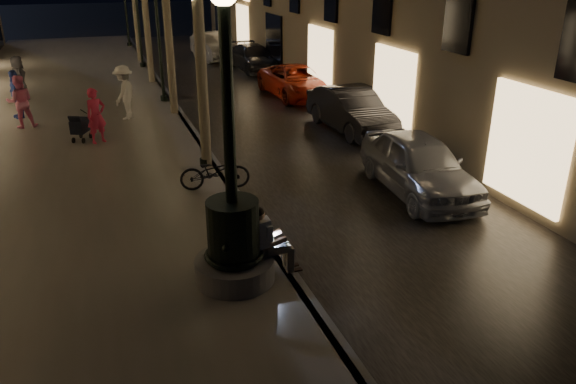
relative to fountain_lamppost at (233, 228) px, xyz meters
name	(u,v)px	position (x,y,z in m)	size (l,w,h in m)	color
ground	(176,111)	(1.00, 13.00, -1.21)	(120.00, 120.00, 0.00)	black
cobble_lane	(251,104)	(4.00, 13.00, -1.20)	(6.00, 45.00, 0.02)	black
promenade	(65,117)	(-3.00, 13.00, -1.11)	(8.00, 45.00, 0.20)	#66625A
curb_strip	(176,108)	(1.00, 13.00, -1.11)	(0.25, 45.00, 0.20)	#59595B
fountain_lamppost	(233,228)	(0.00, 0.00, 0.00)	(1.40, 1.40, 5.21)	#59595B
seated_man_laptop	(268,238)	(0.61, 0.00, -0.31)	(0.95, 0.32, 1.32)	gray
lamp_curb_a	(198,52)	(0.70, 6.00, 2.02)	(0.36, 0.36, 4.81)	black
lamp_curb_b	(157,21)	(0.70, 14.00, 2.02)	(0.36, 0.36, 4.81)	black
lamp_curb_c	(137,6)	(0.70, 22.00, 2.02)	(0.36, 0.36, 4.81)	black
stroller	(80,126)	(-2.44, 9.47, -0.53)	(0.64, 0.93, 0.96)	black
car_front	(419,165)	(5.43, 2.83, -0.48)	(1.73, 4.30, 1.46)	#929499
car_second	(352,110)	(6.20, 8.27, -0.49)	(1.54, 4.41, 1.45)	black
car_third	(296,82)	(6.20, 13.71, -0.57)	(2.14, 4.63, 1.29)	maroon
car_rear	(254,58)	(6.20, 20.17, -0.57)	(1.81, 4.44, 1.29)	#2D2D32
car_fifth	(214,46)	(5.00, 24.21, -0.45)	(1.61, 4.62, 1.52)	#A8A7A3
pedestrian_red	(96,116)	(-1.94, 9.14, -0.17)	(0.61, 0.40, 1.67)	#D42A4D
pedestrian_pink	(20,102)	(-4.25, 11.73, -0.14)	(0.84, 0.66, 1.73)	pink
pedestrian_white	(124,92)	(-0.91, 11.72, -0.08)	(1.20, 0.69, 1.86)	silver
pedestrian_blue	(16,94)	(-4.48, 13.11, -0.17)	(0.99, 0.41, 1.69)	navy
pedestrian_dark	(19,78)	(-4.62, 16.10, -0.15)	(0.84, 0.55, 1.72)	#343338
bicycle	(215,172)	(0.60, 4.25, -0.57)	(0.59, 1.69, 0.89)	black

